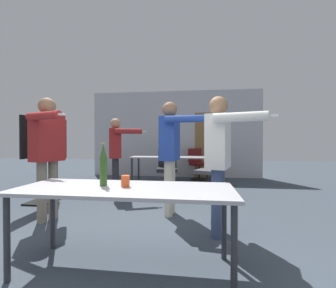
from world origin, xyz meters
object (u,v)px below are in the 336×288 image
object	(u,v)px
person_center_tall	(48,146)
office_chair_near_pushed	(198,165)
person_right_polo	(171,146)
office_chair_mid_tucked	(167,171)
tv_screen	(42,151)
person_near_casual	(116,149)
beer_bottle	(103,166)
drink_cup	(125,181)
office_chair_side_rolled	(210,173)
person_far_watching	(219,151)

from	to	relation	value
person_center_tall	office_chair_near_pushed	distance (m)	4.42
person_right_polo	person_center_tall	bearing A→B (deg)	-66.44
person_right_polo	office_chair_mid_tucked	xyz separation A→B (m)	(-0.27, 1.68, -0.62)
tv_screen	person_near_casual	xyz separation A→B (m)	(1.16, 0.75, 0.01)
tv_screen	person_center_tall	size ratio (longest dim) A/B	0.89
office_chair_mid_tucked	beer_bottle	bearing A→B (deg)	80.44
tv_screen	drink_cup	size ratio (longest dim) A/B	15.42
person_near_casual	beer_bottle	size ratio (longest dim) A/B	4.13
tv_screen	office_chair_mid_tucked	bearing A→B (deg)	-59.86
person_right_polo	person_near_casual	world-z (taller)	person_right_polo
tv_screen	person_center_tall	xyz separation A→B (m)	(0.75, -0.89, 0.11)
tv_screen	office_chair_side_rolled	size ratio (longest dim) A/B	1.69
drink_cup	person_far_watching	bearing A→B (deg)	42.21
drink_cup	office_chair_near_pushed	bearing A→B (deg)	82.02
person_right_polo	drink_cup	xyz separation A→B (m)	(-0.24, -1.52, -0.28)
office_chair_side_rolled	beer_bottle	size ratio (longest dim) A/B	2.36
person_far_watching	office_chair_near_pushed	world-z (taller)	person_far_watching
office_chair_mid_tucked	drink_cup	world-z (taller)	office_chair_mid_tucked
tv_screen	person_right_polo	distance (m)	2.51
tv_screen	person_right_polo	world-z (taller)	person_right_polo
office_chair_side_rolled	person_right_polo	bearing A→B (deg)	179.55
person_center_tall	beer_bottle	world-z (taller)	person_center_tall
person_right_polo	office_chair_side_rolled	xyz separation A→B (m)	(0.70, 1.50, -0.63)
person_near_casual	office_chair_near_pushed	bearing A→B (deg)	121.69
tv_screen	person_near_casual	size ratio (longest dim) A/B	0.97
tv_screen	office_chair_near_pushed	size ratio (longest dim) A/B	1.72
office_chair_side_rolled	beer_bottle	xyz separation A→B (m)	(-1.16, -3.00, 0.49)
person_center_tall	office_chair_side_rolled	xyz separation A→B (m)	(2.43, 2.00, -0.64)
person_near_casual	office_chair_near_pushed	world-z (taller)	person_near_casual
office_chair_near_pushed	tv_screen	bearing A→B (deg)	13.01
office_chair_mid_tucked	drink_cup	bearing A→B (deg)	84.36
office_chair_near_pushed	person_far_watching	bearing A→B (deg)	61.49
person_center_tall	drink_cup	xyz separation A→B (m)	(1.49, -1.03, -0.29)
person_far_watching	beer_bottle	world-z (taller)	person_far_watching
beer_bottle	person_near_casual	bearing A→B (deg)	107.93
person_center_tall	drink_cup	world-z (taller)	person_center_tall
tv_screen	office_chair_near_pushed	xyz separation A→B (m)	(2.92, 2.91, -0.54)
office_chair_near_pushed	beer_bottle	world-z (taller)	beer_bottle
person_far_watching	office_chair_side_rolled	xyz separation A→B (m)	(0.02, 2.20, -0.59)
tv_screen	office_chair_side_rolled	xyz separation A→B (m)	(3.18, 1.10, -0.53)
person_right_polo	beer_bottle	size ratio (longest dim) A/B	4.45
person_center_tall	office_chair_side_rolled	bearing A→B (deg)	148.06
person_far_watching	office_chair_near_pushed	distance (m)	4.05
office_chair_near_pushed	drink_cup	xyz separation A→B (m)	(-0.68, -4.83, 0.36)
person_center_tall	office_chair_mid_tucked	bearing A→B (deg)	164.86
office_chair_mid_tucked	beer_bottle	xyz separation A→B (m)	(-0.18, -3.18, 0.47)
office_chair_side_rolled	office_chair_near_pushed	distance (m)	1.82
person_far_watching	person_near_casual	size ratio (longest dim) A/B	1.04
tv_screen	office_chair_mid_tucked	xyz separation A→B (m)	(2.20, 1.28, -0.52)
person_center_tall	office_chair_near_pushed	size ratio (longest dim) A/B	1.93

